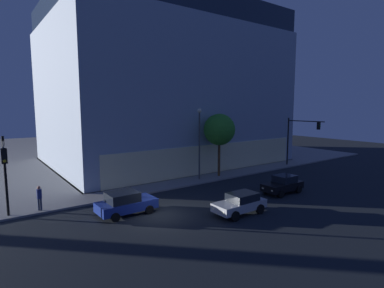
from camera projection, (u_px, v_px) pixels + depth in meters
name	position (u px, v px, depth m)	size (l,w,h in m)	color
ground_plane	(159.00, 215.00, 22.02)	(120.00, 120.00, 0.00)	black
sidewalk_corner	(53.00, 153.00, 50.25)	(80.00, 60.00, 0.15)	gray
modern_building	(162.00, 88.00, 43.46)	(30.03, 23.49, 20.87)	#4C4C51
traffic_light_near_corner	(5.00, 166.00, 19.81)	(0.50, 4.46, 5.64)	black
traffic_light_far_corner	(299.00, 134.00, 38.59)	(0.58, 4.88, 6.18)	black
street_lamp_sidewalk	(199.00, 135.00, 31.63)	(0.44, 0.44, 7.44)	#444444
sidewalk_tree	(219.00, 130.00, 33.13)	(3.44, 3.44, 6.87)	#51371E
pedestrian_waiting	(39.00, 196.00, 22.44)	(0.36, 0.36, 1.83)	#2D3851
car_blue	(125.00, 203.00, 22.11)	(4.27, 2.30, 1.67)	navy
car_silver	(240.00, 203.00, 22.19)	(4.07, 1.98, 1.52)	#B7BABF
car_black	(283.00, 184.00, 27.45)	(4.04, 1.97, 1.62)	black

